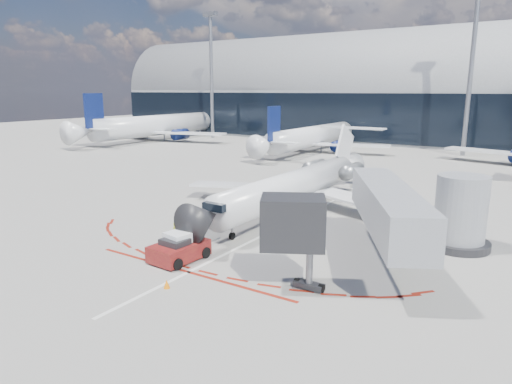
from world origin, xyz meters
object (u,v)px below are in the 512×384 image
Objects in this scene: regional_jet at (299,184)px; ramp_worker at (177,235)px; pushback_tug at (179,250)px; uld_container at (179,246)px.

regional_jet reaches higher than ramp_worker.
ramp_worker is (-1.59, 1.55, 0.27)m from pushback_tug.
regional_jet is 13.38m from ramp_worker.
uld_container is (-0.57, -14.56, -1.42)m from regional_jet.
ramp_worker is at bearing 139.24° from pushback_tug.
pushback_tug is at bearing 140.45° from ramp_worker.
regional_jet is 14.91× the size of ramp_worker.
regional_jet reaches higher than pushback_tug.
regional_jet is 14.64m from uld_container.
pushback_tug is at bearing -36.30° from uld_container.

